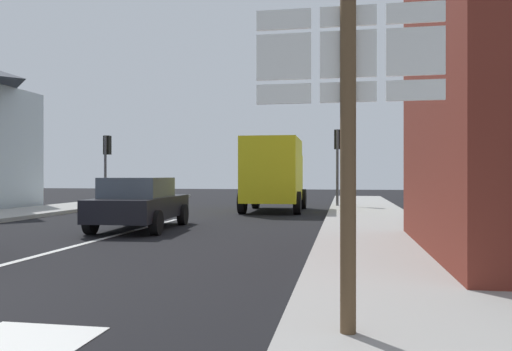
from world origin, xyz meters
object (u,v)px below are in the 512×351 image
object	(u,v)px
route_sign_post	(348,123)
traffic_light_far_left	(107,154)
delivery_truck	(274,173)
traffic_light_far_right	(337,150)
sedan_far	(140,203)

from	to	relation	value
route_sign_post	traffic_light_far_left	bearing A→B (deg)	122.20
delivery_truck	traffic_light_far_left	size ratio (longest dim) A/B	1.47
delivery_truck	traffic_light_far_right	world-z (taller)	traffic_light_far_right
sedan_far	traffic_light_far_left	world-z (taller)	traffic_light_far_left
route_sign_post	traffic_light_far_left	world-z (taller)	traffic_light_far_left
delivery_truck	traffic_light_far_left	world-z (taller)	traffic_light_far_left
delivery_truck	route_sign_post	size ratio (longest dim) A/B	1.57
traffic_light_far_left	traffic_light_far_right	distance (m)	10.92
delivery_truck	route_sign_post	world-z (taller)	route_sign_post
traffic_light_far_left	traffic_light_far_right	bearing A→B (deg)	6.31
delivery_truck	traffic_light_far_right	distance (m)	3.71
delivery_truck	traffic_light_far_left	xyz separation A→B (m)	(-8.22, 1.20, 0.89)
sedan_far	traffic_light_far_right	xyz separation A→B (m)	(5.40, 10.09, 1.94)
sedan_far	traffic_light_far_right	bearing A→B (deg)	61.85
delivery_truck	traffic_light_far_right	size ratio (longest dim) A/B	1.38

